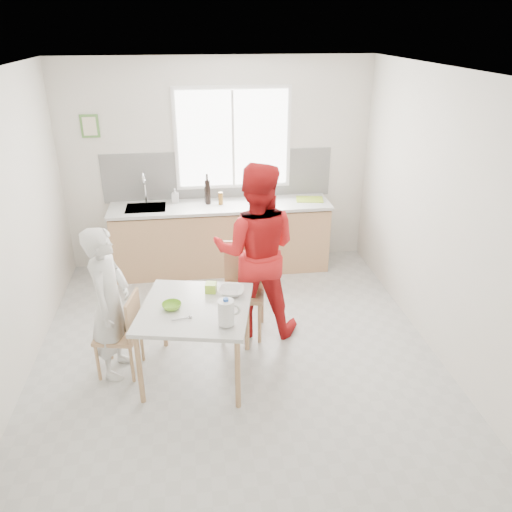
{
  "coord_description": "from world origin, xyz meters",
  "views": [
    {
      "loc": [
        -0.35,
        -4.16,
        3.06
      ],
      "look_at": [
        0.23,
        0.2,
        0.99
      ],
      "focal_mm": 35.0,
      "sensor_mm": 36.0,
      "label": 1
    }
  ],
  "objects": [
    {
      "name": "ground",
      "position": [
        0.0,
        0.0,
        0.0
      ],
      "size": [
        4.5,
        4.5,
        0.0
      ],
      "primitive_type": "plane",
      "color": "#B7B7B2",
      "rests_on": "ground"
    },
    {
      "name": "room_shell",
      "position": [
        0.0,
        0.0,
        1.64
      ],
      "size": [
        4.5,
        4.5,
        4.5
      ],
      "color": "silver",
      "rests_on": "ground"
    },
    {
      "name": "window",
      "position": [
        0.2,
        2.23,
        1.7
      ],
      "size": [
        1.5,
        0.06,
        1.3
      ],
      "color": "white",
      "rests_on": "room_shell"
    },
    {
      "name": "backsplash",
      "position": [
        0.0,
        2.24,
        1.23
      ],
      "size": [
        3.0,
        0.02,
        0.65
      ],
      "primitive_type": "cube",
      "color": "white",
      "rests_on": "room_shell"
    },
    {
      "name": "picture_frame",
      "position": [
        -1.55,
        2.23,
        1.9
      ],
      "size": [
        0.22,
        0.03,
        0.28
      ],
      "color": "#52883D",
      "rests_on": "room_shell"
    },
    {
      "name": "kitchen_counter",
      "position": [
        -0.0,
        1.95,
        0.42
      ],
      "size": [
        2.84,
        0.64,
        1.37
      ],
      "color": "tan",
      "rests_on": "ground"
    },
    {
      "name": "dining_table",
      "position": [
        -0.39,
        -0.27,
        0.67
      ],
      "size": [
        1.14,
        1.14,
        0.74
      ],
      "rotation": [
        0.0,
        0.0,
        -0.21
      ],
      "color": "silver",
      "rests_on": "ground"
    },
    {
      "name": "chair_left",
      "position": [
        -1.06,
        -0.13,
        0.45
      ],
      "size": [
        0.45,
        0.45,
        0.82
      ],
      "rotation": [
        0.0,
        0.0,
        -1.78
      ],
      "color": "tan",
      "rests_on": "ground"
    },
    {
      "name": "chair_far",
      "position": [
        0.13,
        0.46,
        0.54
      ],
      "size": [
        0.53,
        0.53,
        0.98
      ],
      "rotation": [
        0.0,
        0.0,
        -0.21
      ],
      "color": "tan",
      "rests_on": "ground"
    },
    {
      "name": "person_white",
      "position": [
        -1.15,
        -0.11,
        0.74
      ],
      "size": [
        0.46,
        0.6,
        1.48
      ],
      "primitive_type": "imported",
      "rotation": [
        0.0,
        0.0,
        1.36
      ],
      "color": "silver",
      "rests_on": "ground"
    },
    {
      "name": "person_red",
      "position": [
        0.26,
        0.44,
        0.93
      ],
      "size": [
        1.03,
        0.87,
        1.85
      ],
      "primitive_type": "imported",
      "rotation": [
        0.0,
        0.0,
        2.93
      ],
      "color": "red",
      "rests_on": "ground"
    },
    {
      "name": "bowl_green",
      "position": [
        -0.59,
        -0.28,
        0.77
      ],
      "size": [
        0.21,
        0.21,
        0.05
      ],
      "primitive_type": "imported",
      "rotation": [
        0.0,
        0.0,
        -0.21
      ],
      "color": "#7BBD2B",
      "rests_on": "dining_table"
    },
    {
      "name": "bowl_white",
      "position": [
        -0.04,
        -0.09,
        0.77
      ],
      "size": [
        0.28,
        0.28,
        0.06
      ],
      "primitive_type": "imported",
      "rotation": [
        0.0,
        0.0,
        -0.21
      ],
      "color": "white",
      "rests_on": "dining_table"
    },
    {
      "name": "milk_jug",
      "position": [
        -0.13,
        -0.61,
        0.87
      ],
      "size": [
        0.19,
        0.14,
        0.24
      ],
      "rotation": [
        0.0,
        0.0,
        -0.21
      ],
      "color": "white",
      "rests_on": "dining_table"
    },
    {
      "name": "green_box",
      "position": [
        -0.23,
        -0.02,
        0.79
      ],
      "size": [
        0.12,
        0.12,
        0.09
      ],
      "primitive_type": "cube",
      "rotation": [
        0.0,
        0.0,
        -0.21
      ],
      "color": "#A5D831",
      "rests_on": "dining_table"
    },
    {
      "name": "spoon",
      "position": [
        -0.51,
        -0.47,
        0.75
      ],
      "size": [
        0.16,
        0.03,
        0.01
      ],
      "primitive_type": "cylinder",
      "rotation": [
        0.0,
        1.57,
        0.14
      ],
      "color": "#A5A5AA",
      "rests_on": "dining_table"
    },
    {
      "name": "cutting_board",
      "position": [
        1.18,
        1.98,
        0.93
      ],
      "size": [
        0.39,
        0.31,
        0.01
      ],
      "primitive_type": "cube",
      "rotation": [
        0.0,
        0.0,
        -0.17
      ],
      "color": "#A5CB2E",
      "rests_on": "kitchen_counter"
    },
    {
      "name": "wine_bottle_a",
      "position": [
        -0.16,
        1.99,
        1.08
      ],
      "size": [
        0.07,
        0.07,
        0.32
      ],
      "primitive_type": "cylinder",
      "color": "black",
      "rests_on": "kitchen_counter"
    },
    {
      "name": "wine_bottle_b",
      "position": [
        -0.16,
        2.04,
        1.07
      ],
      "size": [
        0.07,
        0.07,
        0.3
      ],
      "primitive_type": "cylinder",
      "color": "black",
      "rests_on": "kitchen_counter"
    },
    {
      "name": "jar_amber",
      "position": [
        0.0,
        1.95,
        1.0
      ],
      "size": [
        0.06,
        0.06,
        0.16
      ],
      "primitive_type": "cylinder",
      "color": "brown",
      "rests_on": "kitchen_counter"
    },
    {
      "name": "soap_bottle",
      "position": [
        -0.58,
        2.11,
        1.01
      ],
      "size": [
        0.09,
        0.09,
        0.19
      ],
      "primitive_type": "imported",
      "rotation": [
        0.0,
        0.0,
        -0.09
      ],
      "color": "#999999",
      "rests_on": "kitchen_counter"
    }
  ]
}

